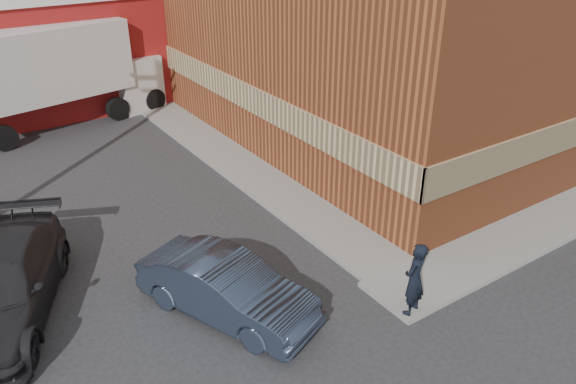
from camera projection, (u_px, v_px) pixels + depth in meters
ground at (372, 280)px, 14.47m from camera, size 90.00×90.00×0.00m
brick_building at (389, 10)px, 23.15m from camera, size 14.25×18.25×9.36m
sidewalk_south at (573, 212)px, 17.50m from camera, size 16.00×1.80×0.12m
sidewalk_west at (226, 156)px, 21.36m from camera, size 1.80×18.00×0.12m
man at (415, 279)px, 12.75m from camera, size 0.78×0.63×1.85m
sedan at (227, 288)px, 12.95m from camera, size 3.15×4.71×1.47m
suv_b at (0, 286)px, 12.87m from camera, size 4.46×6.12×1.65m
box_truck at (63, 67)px, 23.64m from camera, size 9.02×4.17×4.29m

